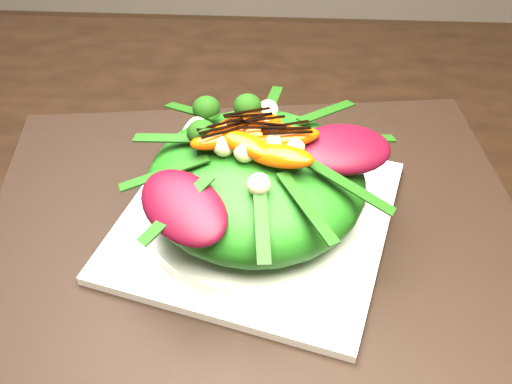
# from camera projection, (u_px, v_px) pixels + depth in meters

# --- Properties ---
(dining_table) EXTENTS (1.60, 0.90, 0.75)m
(dining_table) POSITION_uv_depth(u_px,v_px,m) (274.00, 249.00, 0.60)
(dining_table) COLOR black
(dining_table) RESTS_ON floor
(placemat) EXTENTS (0.57, 0.46, 0.00)m
(placemat) POSITION_uv_depth(u_px,v_px,m) (256.00, 224.00, 0.59)
(placemat) COLOR black
(placemat) RESTS_ON dining_table
(plate_base) EXTENTS (0.31, 0.31, 0.01)m
(plate_base) POSITION_uv_depth(u_px,v_px,m) (256.00, 219.00, 0.59)
(plate_base) COLOR white
(plate_base) RESTS_ON placemat
(salad_bowl) EXTENTS (0.27, 0.27, 0.02)m
(salad_bowl) POSITION_uv_depth(u_px,v_px,m) (256.00, 209.00, 0.58)
(salad_bowl) COLOR silver
(salad_bowl) RESTS_ON plate_base
(lettuce_mound) EXTENTS (0.26, 0.26, 0.08)m
(lettuce_mound) POSITION_uv_depth(u_px,v_px,m) (256.00, 181.00, 0.55)
(lettuce_mound) COLOR #1F6112
(lettuce_mound) RESTS_ON salad_bowl
(radicchio_leaf) EXTENTS (0.10, 0.08, 0.02)m
(radicchio_leaf) POSITION_uv_depth(u_px,v_px,m) (343.00, 149.00, 0.53)
(radicchio_leaf) COLOR #410614
(radicchio_leaf) RESTS_ON lettuce_mound
(orange_segment) EXTENTS (0.06, 0.03, 0.02)m
(orange_segment) POSITION_uv_depth(u_px,v_px,m) (239.00, 121.00, 0.55)
(orange_segment) COLOR #CA3603
(orange_segment) RESTS_ON lettuce_mound
(broccoli_floret) EXTENTS (0.04, 0.04, 0.04)m
(broccoli_floret) POSITION_uv_depth(u_px,v_px,m) (205.00, 123.00, 0.53)
(broccoli_floret) COLOR black
(broccoli_floret) RESTS_ON lettuce_mound
(macadamia_nut) EXTENTS (0.02, 0.02, 0.02)m
(macadamia_nut) POSITION_uv_depth(u_px,v_px,m) (274.00, 185.00, 0.49)
(macadamia_nut) COLOR beige
(macadamia_nut) RESTS_ON lettuce_mound
(balsamic_drizzle) EXTENTS (0.04, 0.00, 0.00)m
(balsamic_drizzle) POSITION_uv_depth(u_px,v_px,m) (239.00, 113.00, 0.54)
(balsamic_drizzle) COLOR black
(balsamic_drizzle) RESTS_ON orange_segment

